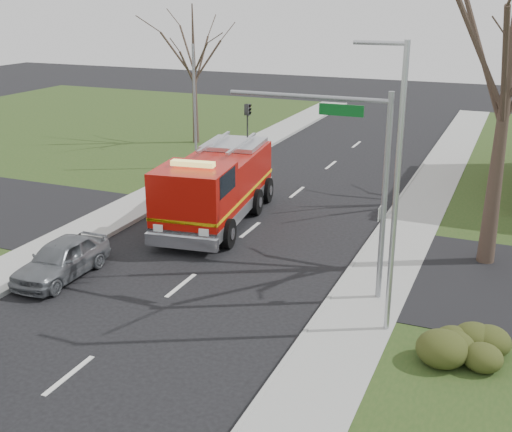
% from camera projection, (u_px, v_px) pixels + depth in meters
% --- Properties ---
extents(ground, '(120.00, 120.00, 0.00)m').
position_uv_depth(ground, '(181.00, 286.00, 22.07)').
color(ground, black).
rests_on(ground, ground).
extents(sidewalk_right, '(2.40, 80.00, 0.15)m').
position_uv_depth(sidewalk_right, '(357.00, 317.00, 19.77)').
color(sidewalk_right, '#9A9B95').
rests_on(sidewalk_right, ground).
extents(sidewalk_left, '(2.40, 80.00, 0.15)m').
position_uv_depth(sidewalk_left, '(38.00, 257.00, 24.32)').
color(sidewalk_left, '#9A9B95').
rests_on(sidewalk_left, ground).
extents(hedge_corner, '(2.80, 2.00, 0.90)m').
position_uv_depth(hedge_corner, '(448.00, 335.00, 17.70)').
color(hedge_corner, '#2C3714').
rests_on(hedge_corner, lawn_right).
extents(bare_tree_near, '(6.00, 6.00, 12.00)m').
position_uv_depth(bare_tree_near, '(510.00, 60.00, 21.39)').
color(bare_tree_near, '#382921').
rests_on(bare_tree_near, ground).
extents(bare_tree_left, '(4.50, 4.50, 9.00)m').
position_uv_depth(bare_tree_left, '(194.00, 59.00, 41.36)').
color(bare_tree_left, '#382921').
rests_on(bare_tree_left, ground).
extents(traffic_signal_mast, '(5.29, 0.18, 6.80)m').
position_uv_depth(traffic_signal_mast, '(346.00, 157.00, 19.93)').
color(traffic_signal_mast, gray).
rests_on(traffic_signal_mast, ground).
extents(streetlight_pole, '(1.48, 0.16, 8.40)m').
position_uv_depth(streetlight_pole, '(395.00, 185.00, 17.53)').
color(streetlight_pole, '#B7BABF').
rests_on(streetlight_pole, ground).
extents(utility_pole_far, '(0.14, 0.14, 7.00)m').
position_uv_depth(utility_pole_far, '(195.00, 109.00, 35.63)').
color(utility_pole_far, gray).
rests_on(utility_pole_far, ground).
extents(fire_engine, '(4.13, 8.75, 3.40)m').
position_uv_depth(fire_engine, '(216.00, 189.00, 27.78)').
color(fire_engine, '#A10E07').
rests_on(fire_engine, ground).
extents(parked_car_maroon, '(1.70, 4.12, 1.40)m').
position_uv_depth(parked_car_maroon, '(61.00, 259.00, 22.52)').
color(parked_car_maroon, slate).
rests_on(parked_car_maroon, ground).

